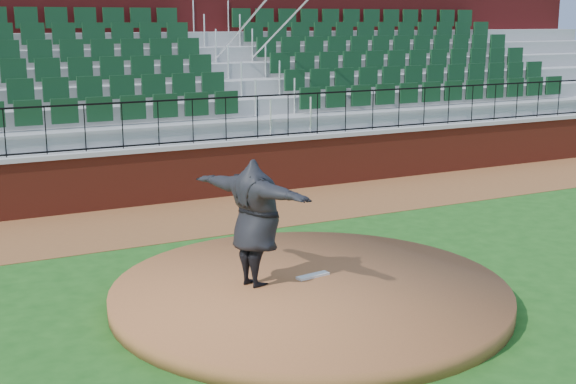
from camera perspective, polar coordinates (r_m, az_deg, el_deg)
name	(u,v)px	position (r m, az deg, el deg)	size (l,w,h in m)	color
ground	(334,296)	(11.71, 3.39, -7.66)	(90.00, 90.00, 0.00)	#1A4F16
warning_track	(204,216)	(16.37, -6.26, -1.76)	(34.00, 3.20, 0.01)	brown
field_wall	(177,175)	(17.71, -8.18, 1.26)	(34.00, 0.35, 1.20)	maroon
wall_cap	(177,147)	(17.59, -8.24, 3.34)	(34.00, 0.45, 0.10)	#B7B7B7
wall_railing	(176,122)	(17.51, -8.30, 5.11)	(34.00, 0.05, 1.00)	black
seating_stands	(140,90)	(20.04, -10.92, 7.40)	(34.00, 5.10, 4.60)	gray
concourse_wall	(110,66)	(22.70, -13.01, 9.03)	(34.00, 0.50, 5.50)	maroon
pitchers_mound	(310,293)	(11.43, 1.65, -7.50)	(5.83, 5.83, 0.25)	brown
pitching_rubber	(313,276)	(11.74, 1.84, -6.20)	(0.54, 0.14, 0.04)	silver
pitcher	(255,223)	(11.14, -2.44, -2.29)	(2.31, 0.63, 1.88)	black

